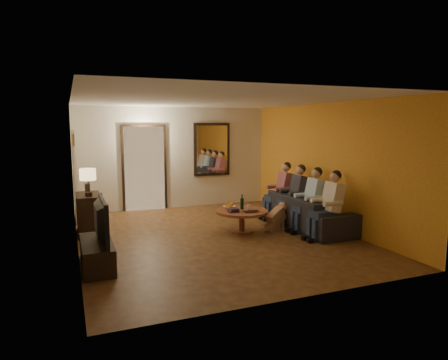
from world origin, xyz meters
name	(u,v)px	position (x,y,z in m)	size (l,w,h in m)	color
floor	(215,236)	(0.00, 0.00, 0.00)	(5.00, 6.00, 0.01)	#442412
ceiling	(215,100)	(0.00, 0.00, 2.60)	(5.00, 6.00, 0.01)	white
back_wall	(175,158)	(0.00, 3.00, 1.30)	(5.00, 0.02, 2.60)	beige
front_wall	(301,195)	(0.00, -3.00, 1.30)	(5.00, 0.02, 2.60)	beige
left_wall	(74,176)	(-2.50, 0.00, 1.30)	(0.02, 6.00, 2.60)	beige
right_wall	(326,165)	(2.50, 0.00, 1.30)	(0.02, 6.00, 2.60)	beige
orange_accent	(325,165)	(2.49, 0.00, 1.30)	(0.01, 6.00, 2.60)	#BC7D20
kitchen_doorway	(144,169)	(-0.80, 2.98, 1.05)	(1.00, 0.06, 2.10)	#FFE0A5
door_trim	(145,169)	(-0.80, 2.97, 1.05)	(1.12, 0.04, 2.22)	black
fridge_glimpse	(154,174)	(-0.55, 2.98, 0.90)	(0.45, 0.03, 1.70)	silver
mirror_frame	(212,149)	(1.00, 2.96, 1.50)	(1.00, 0.05, 1.40)	black
mirror_glass	(212,149)	(1.00, 2.93, 1.50)	(0.86, 0.02, 1.26)	white
white_door	(75,176)	(-2.46, 2.30, 1.02)	(0.06, 0.85, 2.04)	white
framed_art	(73,140)	(-2.47, 1.30, 1.85)	(0.03, 0.28, 0.24)	#B28C33
art_canvas	(74,140)	(-2.46, 1.30, 1.85)	(0.01, 0.22, 0.18)	brown
dresser	(89,214)	(-2.25, 1.11, 0.39)	(0.45, 0.89, 0.79)	black
table_lamp	(88,182)	(-2.25, 0.89, 1.06)	(0.30, 0.30, 0.54)	beige
flower_vase	(87,182)	(-2.25, 1.33, 1.01)	(0.14, 0.14, 0.44)	#AB1D12
tv_stand	(97,254)	(-2.25, -0.92, 0.20)	(0.45, 1.20, 0.40)	black
tv	(95,220)	(-2.25, -0.92, 0.72)	(0.15, 1.13, 0.65)	black
sofa	(307,211)	(2.05, -0.04, 0.34)	(0.92, 2.36, 0.69)	black
person_a	(330,208)	(1.95, -0.94, 0.60)	(0.60, 0.40, 1.20)	tan
person_b	(312,202)	(1.95, -0.34, 0.60)	(0.60, 0.40, 1.20)	tan
person_c	(296,197)	(1.95, 0.26, 0.60)	(0.60, 0.40, 1.20)	tan
person_d	(282,193)	(1.95, 0.86, 0.60)	(0.60, 0.40, 1.20)	tan
dog	(276,216)	(1.35, 0.03, 0.28)	(0.56, 0.24, 0.56)	#A76E4D
coffee_table	(242,221)	(0.60, 0.10, 0.23)	(1.04, 1.04, 0.45)	brown
bowl	(229,207)	(0.42, 0.32, 0.48)	(0.26, 0.26, 0.06)	white
oranges	(229,204)	(0.42, 0.32, 0.55)	(0.20, 0.20, 0.08)	orange
wine_bottle	(242,202)	(0.65, 0.20, 0.60)	(0.07, 0.07, 0.31)	black
wine_glass	(249,207)	(0.78, 0.15, 0.50)	(0.06, 0.06, 0.10)	silver
book_stack	(234,210)	(0.38, 0.00, 0.48)	(0.20, 0.15, 0.07)	black
laptop	(252,212)	(0.70, -0.18, 0.46)	(0.33, 0.21, 0.03)	black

